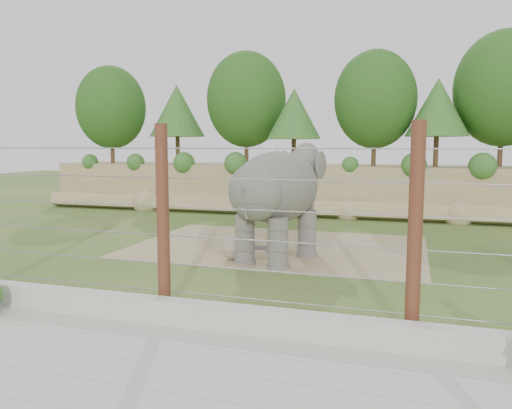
% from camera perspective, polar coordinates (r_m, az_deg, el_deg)
% --- Properties ---
extents(ground, '(90.00, 90.00, 0.00)m').
position_cam_1_polar(ground, '(14.98, -2.30, -6.96)').
color(ground, '#325520').
rests_on(ground, ground).
extents(back_embankment, '(30.00, 5.52, 8.77)m').
position_cam_1_polar(back_embankment, '(26.74, 8.12, 7.60)').
color(back_embankment, '#8E7A53').
rests_on(back_embankment, ground).
extents(dirt_patch, '(10.00, 7.00, 0.02)m').
position_cam_1_polar(dirt_patch, '(17.64, 2.53, -4.83)').
color(dirt_patch, '#9C8C5E').
rests_on(dirt_patch, ground).
extents(drain_grate, '(1.00, 0.60, 0.03)m').
position_cam_1_polar(drain_grate, '(17.38, -0.05, -4.91)').
color(drain_grate, '#262628').
rests_on(drain_grate, dirt_patch).
extents(elephant, '(2.94, 4.71, 3.54)m').
position_cam_1_polar(elephant, '(15.31, 2.43, 0.07)').
color(elephant, '#625D56').
rests_on(elephant, ground).
extents(stone_ball, '(0.70, 0.70, 0.70)m').
position_cam_1_polar(stone_ball, '(15.54, -2.61, -5.06)').
color(stone_ball, '#7D6D5E').
rests_on(stone_ball, dirt_patch).
extents(retaining_wall, '(26.00, 0.35, 0.50)m').
position_cam_1_polar(retaining_wall, '(10.52, -11.67, -11.68)').
color(retaining_wall, beige).
rests_on(retaining_wall, ground).
extents(walkway, '(26.00, 4.00, 0.01)m').
position_cam_1_polar(walkway, '(9.04, -18.05, -16.73)').
color(walkway, beige).
rests_on(walkway, ground).
extents(barrier_fence, '(20.26, 0.26, 4.00)m').
position_cam_1_polar(barrier_fence, '(10.55, -10.59, -1.83)').
color(barrier_fence, '#512115').
rests_on(barrier_fence, ground).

